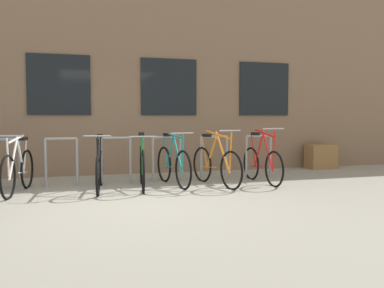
% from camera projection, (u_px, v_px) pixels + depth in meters
% --- Properties ---
extents(ground_plane, '(42.00, 42.00, 0.00)m').
position_uv_depth(ground_plane, '(139.00, 203.00, 6.11)').
color(ground_plane, gray).
extents(storefront_building, '(28.00, 5.15, 5.15)m').
position_uv_depth(storefront_building, '(106.00, 71.00, 11.46)').
color(storefront_building, '#7A604C').
rests_on(storefront_building, ground).
extents(bike_rack, '(6.61, 0.05, 0.91)m').
position_uv_depth(bike_rack, '(116.00, 155.00, 7.85)').
color(bike_rack, gray).
rests_on(bike_rack, ground).
extents(bicycle_black, '(0.44, 1.75, 1.00)m').
position_uv_depth(bicycle_black, '(99.00, 169.00, 7.20)').
color(bicycle_black, black).
rests_on(bicycle_black, ground).
extents(bicycle_green, '(0.44, 1.78, 1.01)m').
position_uv_depth(bicycle_green, '(142.00, 166.00, 7.44)').
color(bicycle_green, black).
rests_on(bicycle_green, ground).
extents(bicycle_teal, '(0.44, 1.68, 1.03)m').
position_uv_depth(bicycle_teal, '(173.00, 165.00, 7.71)').
color(bicycle_teal, black).
rests_on(bicycle_teal, ground).
extents(bicycle_red, '(0.44, 1.64, 1.10)m').
position_uv_depth(bicycle_red, '(262.00, 163.00, 8.00)').
color(bicycle_red, black).
rests_on(bicycle_red, ground).
extents(bicycle_white, '(0.47, 1.73, 1.02)m').
position_uv_depth(bicycle_white, '(18.00, 170.00, 6.89)').
color(bicycle_white, black).
rests_on(bicycle_white, ground).
extents(bicycle_orange, '(0.51, 1.73, 1.07)m').
position_uv_depth(bicycle_orange, '(216.00, 165.00, 7.70)').
color(bicycle_orange, black).
rests_on(bicycle_orange, ground).
extents(planter_box, '(0.70, 0.44, 0.60)m').
position_uv_depth(planter_box, '(321.00, 157.00, 10.23)').
color(planter_box, olive).
rests_on(planter_box, ground).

